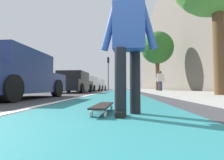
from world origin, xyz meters
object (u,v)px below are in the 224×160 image
Objects in this scene: skateboard at (103,106)px; traffic_light at (108,68)px; pedestrian_distant at (160,80)px; skater_person at (128,41)px; parked_car_far at (89,84)px; street_tree_mid at (157,48)px; parked_car_near at (14,76)px; parked_car_end at (98,85)px; parked_car_mid at (74,83)px.

traffic_light reaches higher than skateboard.
pedestrian_distant is at bearing -17.04° from skateboard.
skater_person is 1.06× the size of pedestrian_distant.
parked_car_far is 0.98× the size of traffic_light.
skateboard is at bearing 164.61° from street_tree_mid.
street_tree_mid is 3.17× the size of pedestrian_distant.
traffic_light is 3.02× the size of pedestrian_distant.
parked_car_near is 0.89× the size of parked_car_far.
skater_person is at bearing -170.54° from parked_car_end.
parked_car_near is at bearing 175.65° from traffic_light.
traffic_light is (11.74, -1.45, 2.51)m from parked_car_mid.
street_tree_mid is (11.39, -3.14, 3.50)m from skateboard.
skateboard is 0.92m from skater_person.
parked_car_mid is at bearing 107.89° from street_tree_mid.
parked_car_near reaches higher than skateboard.
parked_car_end is at bearing -0.38° from parked_car_far.
parked_car_far is 2.95× the size of pedestrian_distant.
traffic_light is 10.86m from street_tree_mid.
parked_car_far is 0.93× the size of street_tree_mid.
skateboard is 21.35m from parked_car_end.
parked_car_mid is (9.36, 3.15, 0.61)m from skateboard.
street_tree_mid is (11.54, -2.79, 2.65)m from skater_person.
skater_person is (-0.15, -0.35, 0.84)m from skateboard.
street_tree_mid reaches higher than pedestrian_distant.
pedestrian_distant is at bearing -41.32° from parked_car_near.
pedestrian_distant is at bearing 173.79° from street_tree_mid.
pedestrian_distant is (0.23, -6.09, 0.19)m from parked_car_mid.
parked_car_end is at bearing 9.46° from skater_person.
street_tree_mid is at bearing -153.49° from traffic_light.
parked_car_end is 3.00× the size of pedestrian_distant.
traffic_light is 0.95× the size of street_tree_mid.
parked_car_end is (21.25, 3.54, -0.22)m from skater_person.
parked_car_mid reaches higher than skateboard.
skateboard is at bearing 66.70° from skater_person.
parked_car_mid is 0.85× the size of street_tree_mid.
parked_car_far is at bearing 60.52° from street_tree_mid.
parked_car_near is (2.86, 3.45, -0.22)m from skater_person.
parked_car_near is at bearing -179.61° from parked_car_mid.
parked_car_near is at bearing -179.73° from parked_car_end.
skater_person reaches higher than parked_car_far.
parked_car_far is (5.63, 0.08, 0.01)m from parked_car_mid.
parked_car_near is 18.38m from parked_car_end.
parked_car_mid is 5.63m from parked_car_far.
parked_car_mid is at bearing -179.17° from parked_car_far.
traffic_light is at bearing -7.02° from parked_car_mid.
parked_car_near is at bearing 138.68° from pedestrian_distant.
parked_car_end reaches higher than parked_car_near.
traffic_light is (6.11, -1.53, 2.50)m from parked_car_far.
parked_car_end is at bearing 0.27° from parked_car_near.
street_tree_mid is (8.68, -6.24, 2.87)m from parked_car_near.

